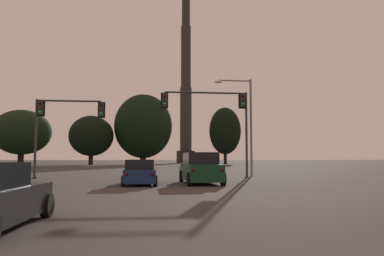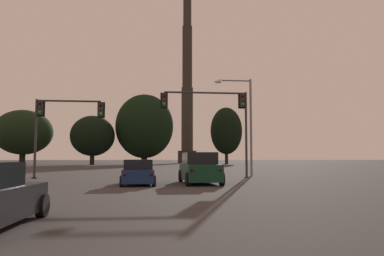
{
  "view_description": "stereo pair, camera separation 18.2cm",
  "coord_description": "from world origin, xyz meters",
  "px_view_note": "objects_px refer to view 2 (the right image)",
  "views": [
    {
      "loc": [
        0.47,
        -2.76,
        1.52
      ],
      "look_at": [
        4.19,
        31.62,
        4.31
      ],
      "focal_mm": 35.0,
      "sensor_mm": 36.0,
      "label": 1
    },
    {
      "loc": [
        0.65,
        -2.78,
        1.52
      ],
      "look_at": [
        4.19,
        31.62,
        4.31
      ],
      "focal_mm": 35.0,
      "sensor_mm": 36.0,
      "label": 2
    }
  ],
  "objects_px": {
    "street_lamp": "(245,116)",
    "smokestack": "(187,84)",
    "hatchback_center_lane_front": "(138,173)",
    "suv_right_lane_front": "(199,169)",
    "traffic_light_overhead_left": "(59,118)",
    "traffic_light_overhead_right": "(218,111)"
  },
  "relations": [
    {
      "from": "suv_right_lane_front",
      "to": "smokestack",
      "type": "relative_size",
      "value": 0.08
    },
    {
      "from": "street_lamp",
      "to": "smokestack",
      "type": "distance_m",
      "value": 85.6
    },
    {
      "from": "hatchback_center_lane_front",
      "to": "smokestack",
      "type": "height_order",
      "value": "smokestack"
    },
    {
      "from": "hatchback_center_lane_front",
      "to": "suv_right_lane_front",
      "type": "height_order",
      "value": "suv_right_lane_front"
    },
    {
      "from": "hatchback_center_lane_front",
      "to": "suv_right_lane_front",
      "type": "xyz_separation_m",
      "value": [
        3.61,
        0.57,
        0.23
      ]
    },
    {
      "from": "suv_right_lane_front",
      "to": "traffic_light_overhead_left",
      "type": "distance_m",
      "value": 12.52
    },
    {
      "from": "traffic_light_overhead_left",
      "to": "street_lamp",
      "type": "relative_size",
      "value": 0.72
    },
    {
      "from": "traffic_light_overhead_left",
      "to": "smokestack",
      "type": "bearing_deg",
      "value": 78.46
    },
    {
      "from": "suv_right_lane_front",
      "to": "street_lamp",
      "type": "height_order",
      "value": "street_lamp"
    },
    {
      "from": "traffic_light_overhead_right",
      "to": "smokestack",
      "type": "xyz_separation_m",
      "value": [
        5.27,
        85.83,
        19.32
      ]
    },
    {
      "from": "hatchback_center_lane_front",
      "to": "traffic_light_overhead_right",
      "type": "height_order",
      "value": "traffic_light_overhead_right"
    },
    {
      "from": "traffic_light_overhead_left",
      "to": "hatchback_center_lane_front",
      "type": "bearing_deg",
      "value": -49.26
    },
    {
      "from": "suv_right_lane_front",
      "to": "street_lamp",
      "type": "bearing_deg",
      "value": 58.71
    },
    {
      "from": "traffic_light_overhead_left",
      "to": "street_lamp",
      "type": "bearing_deg",
      "value": 8.44
    },
    {
      "from": "traffic_light_overhead_right",
      "to": "traffic_light_overhead_left",
      "type": "bearing_deg",
      "value": 178.74
    },
    {
      "from": "suv_right_lane_front",
      "to": "smokestack",
      "type": "xyz_separation_m",
      "value": [
        7.57,
        92.29,
        23.64
      ]
    },
    {
      "from": "suv_right_lane_front",
      "to": "traffic_light_overhead_left",
      "type": "xyz_separation_m",
      "value": [
        -9.9,
        6.73,
        3.66
      ]
    },
    {
      "from": "traffic_light_overhead_left",
      "to": "traffic_light_overhead_right",
      "type": "relative_size",
      "value": 0.86
    },
    {
      "from": "hatchback_center_lane_front",
      "to": "street_lamp",
      "type": "xyz_separation_m",
      "value": [
        8.66,
        9.52,
        4.48
      ]
    },
    {
      "from": "suv_right_lane_front",
      "to": "smokestack",
      "type": "bearing_deg",
      "value": 83.49
    },
    {
      "from": "traffic_light_overhead_right",
      "to": "street_lamp",
      "type": "distance_m",
      "value": 3.71
    },
    {
      "from": "street_lamp",
      "to": "smokestack",
      "type": "height_order",
      "value": "smokestack"
    }
  ]
}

